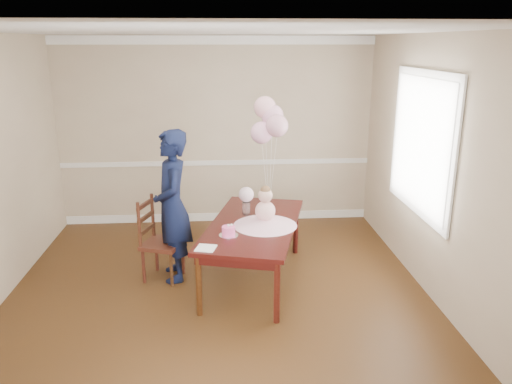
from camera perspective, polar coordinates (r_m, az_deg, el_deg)
name	(u,v)px	position (r m, az deg, el deg)	size (l,w,h in m)	color
floor	(219,302)	(5.35, -4.30, -12.42)	(4.50, 5.00, 0.00)	#321D0C
ceiling	(212,31)	(4.67, -5.06, 17.87)	(4.50, 5.00, 0.02)	silver
wall_back	(216,132)	(7.28, -4.56, 6.80)	(4.50, 0.02, 2.70)	tan
wall_front	(213,311)	(2.51, -4.91, -13.35)	(4.50, 0.02, 2.70)	tan
wall_right	(441,173)	(5.31, 20.41, 2.04)	(0.02, 5.00, 2.70)	tan
chair_rail_trim	(217,163)	(7.36, -4.48, 3.34)	(4.50, 0.02, 0.07)	silver
crown_molding	(214,40)	(7.16, -4.81, 16.93)	(4.50, 0.02, 0.12)	white
baseboard_trim	(218,217)	(7.60, -4.34, -2.83)	(4.50, 0.02, 0.12)	white
window_frame	(421,144)	(5.71, 18.38, 5.27)	(0.02, 1.66, 1.56)	white
window_blinds	(420,144)	(5.70, 18.22, 5.27)	(0.01, 1.50, 1.40)	white
dining_table_top	(254,225)	(5.52, -0.29, -3.78)	(0.92, 1.84, 0.05)	black
table_apron	(254,231)	(5.55, -0.29, -4.45)	(0.83, 1.75, 0.09)	black
table_leg_fl	(199,285)	(5.00, -6.55, -10.54)	(0.06, 0.06, 0.64)	black
table_leg_fr	(277,292)	(4.85, 2.40, -11.37)	(0.06, 0.06, 0.64)	black
table_leg_bl	(236,225)	(6.49, -2.24, -3.83)	(0.06, 0.06, 0.64)	black
table_leg_br	(296,229)	(6.38, 4.56, -4.26)	(0.06, 0.06, 0.64)	black
baby_skirt	(265,221)	(5.43, 1.05, -3.36)	(0.70, 0.70, 0.09)	#FFBBD7
baby_torso	(265,211)	(5.39, 1.06, -2.17)	(0.22, 0.22, 0.22)	#FFA1C6
baby_head	(265,195)	(5.34, 1.07, -0.40)	(0.16, 0.16, 0.16)	beige
baby_hair	(265,191)	(5.32, 1.07, 0.17)	(0.11, 0.11, 0.11)	brown
cake_platter	(229,235)	(5.17, -3.15, -4.95)	(0.20, 0.20, 0.01)	silver
birthday_cake	(229,231)	(5.15, -3.16, -4.44)	(0.14, 0.14, 0.09)	#FF50A0
cake_flower_a	(228,225)	(5.13, -3.17, -3.82)	(0.03, 0.03, 0.03)	white
cake_flower_b	(231,225)	(5.14, -2.82, -3.77)	(0.03, 0.03, 0.03)	white
rose_vase_near	(246,208)	(5.77, -1.12, -1.85)	(0.09, 0.09, 0.15)	white
roses_near	(246,194)	(5.72, -1.13, -0.28)	(0.17, 0.17, 0.17)	silver
napkin	(206,248)	(4.88, -5.75, -6.39)	(0.18, 0.18, 0.01)	white
balloon_weight	(269,208)	(5.97, 1.49, -1.87)	(0.04, 0.04, 0.02)	silver
balloon_a	(262,133)	(5.75, 0.64, 6.80)	(0.26, 0.26, 0.26)	#FFB4DC
balloon_b	(277,126)	(5.67, 2.42, 7.57)	(0.26, 0.26, 0.26)	#DB9BB4
balloon_c	(272,116)	(5.80, 1.89, 8.71)	(0.26, 0.26, 0.26)	#E9A5C6
balloon_d	(265,107)	(5.82, 1.02, 9.65)	(0.26, 0.26, 0.26)	#FFB4C6
balloon_ribbon_a	(265,177)	(5.86, 1.07, 1.73)	(0.00, 0.00, 0.77)	white
balloon_ribbon_b	(273,174)	(5.81, 1.93, 2.07)	(0.00, 0.00, 0.86)	white
balloon_ribbon_c	(271,169)	(5.87, 1.68, 2.69)	(0.00, 0.00, 0.96)	white
balloon_ribbon_d	(267,164)	(5.88, 1.25, 3.17)	(0.00, 0.00, 1.05)	silver
dining_chair_seat	(163,244)	(5.75, -10.62, -5.87)	(0.41, 0.41, 0.05)	#3D1910
chair_leg_fl	(144,266)	(5.77, -12.73, -8.29)	(0.04, 0.04, 0.40)	#38150F
chair_leg_fr	(171,270)	(5.64, -9.65, -8.74)	(0.04, 0.04, 0.40)	#311B0D
chair_leg_bl	(157,254)	(6.04, -11.29, -7.02)	(0.04, 0.04, 0.40)	#3D1610
chair_leg_br	(183,257)	(5.91, -8.33, -7.41)	(0.04, 0.04, 0.40)	#3B1710
chair_back_post_l	(139,225)	(5.59, -13.22, -3.72)	(0.04, 0.04, 0.52)	#3D1A10
chair_back_post_r	(153,215)	(5.87, -11.73, -2.63)	(0.04, 0.04, 0.52)	#38180F
chair_slat_low	(147,229)	(5.77, -12.38, -4.20)	(0.03, 0.37, 0.05)	#3C1F10
chair_slat_mid	(146,217)	(5.72, -12.48, -2.81)	(0.03, 0.37, 0.05)	#371B0F
chair_slat_top	(145,204)	(5.67, -12.57, -1.39)	(0.03, 0.37, 0.05)	#3C1A10
woman	(172,206)	(5.61, -9.53, -1.62)	(0.62, 0.42, 1.71)	#0E1533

